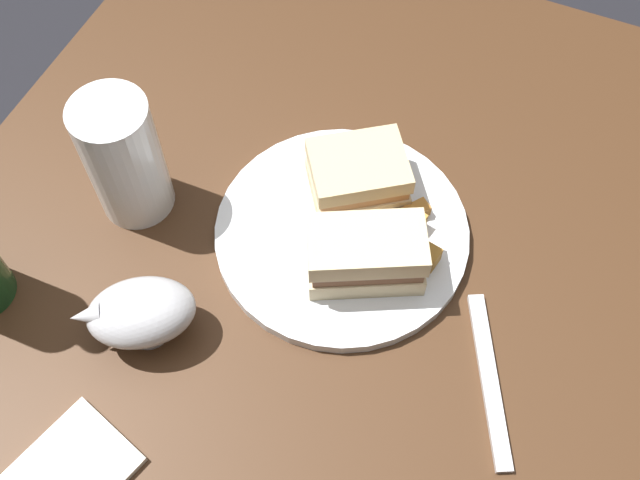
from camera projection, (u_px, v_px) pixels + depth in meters
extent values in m
plane|color=black|center=(308.00, 456.00, 1.45)|extent=(6.00, 6.00, 0.00)
cube|color=#422816|center=(304.00, 391.00, 1.12)|extent=(1.02, 0.82, 0.76)
cylinder|color=white|center=(342.00, 233.00, 0.81)|extent=(0.27, 0.27, 0.01)
cube|color=beige|center=(365.00, 264.00, 0.77)|extent=(0.11, 0.13, 0.03)
cube|color=brown|center=(366.00, 255.00, 0.75)|extent=(0.10, 0.13, 0.01)
cube|color=beige|center=(367.00, 245.00, 0.73)|extent=(0.11, 0.13, 0.03)
cube|color=#CCB284|center=(357.00, 184.00, 0.82)|extent=(0.12, 0.13, 0.02)
cube|color=#B27A4C|center=(358.00, 175.00, 0.81)|extent=(0.12, 0.12, 0.01)
cube|color=#CCB284|center=(359.00, 166.00, 0.79)|extent=(0.12, 0.13, 0.02)
cube|color=#AD702D|center=(412.00, 213.00, 0.81)|extent=(0.04, 0.04, 0.01)
cube|color=#B77F33|center=(420.00, 252.00, 0.78)|extent=(0.03, 0.04, 0.02)
cube|color=gold|center=(392.00, 256.00, 0.78)|extent=(0.05, 0.02, 0.02)
cube|color=gold|center=(406.00, 243.00, 0.78)|extent=(0.04, 0.05, 0.02)
cube|color=#B77F33|center=(409.00, 228.00, 0.79)|extent=(0.04, 0.03, 0.02)
cylinder|color=white|center=(124.00, 159.00, 0.77)|extent=(0.08, 0.08, 0.15)
cylinder|color=#C67014|center=(134.00, 184.00, 0.81)|extent=(0.07, 0.07, 0.06)
cylinder|color=#B7B7BC|center=(148.00, 326.00, 0.75)|extent=(0.04, 0.04, 0.02)
ellipsoid|color=#B7B7BC|center=(141.00, 312.00, 0.72)|extent=(0.12, 0.13, 0.05)
ellipsoid|color=#381E0F|center=(140.00, 309.00, 0.72)|extent=(0.10, 0.11, 0.02)
cone|color=#B7B7BC|center=(86.00, 316.00, 0.71)|extent=(0.04, 0.04, 0.02)
cube|color=silver|center=(69.00, 473.00, 0.68)|extent=(0.13, 0.12, 0.01)
cube|color=silver|center=(489.00, 379.00, 0.73)|extent=(0.17, 0.09, 0.01)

